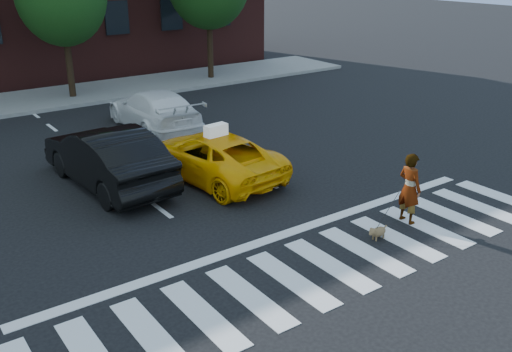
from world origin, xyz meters
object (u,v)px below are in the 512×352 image
(taxi, at_px, (213,156))
(dog, at_px, (377,232))
(woman, at_px, (410,188))
(black_sedan, at_px, (107,157))
(white_suv, at_px, (154,110))

(taxi, height_order, dog, taxi)
(woman, distance_m, dog, 1.43)
(woman, relative_size, dog, 3.12)
(taxi, height_order, black_sedan, black_sedan)
(black_sedan, distance_m, white_suv, 5.34)
(woman, bearing_deg, white_suv, 9.49)
(black_sedan, distance_m, dog, 7.45)
(black_sedan, height_order, dog, black_sedan)
(black_sedan, bearing_deg, taxi, 152.30)
(black_sedan, bearing_deg, dog, 115.34)
(black_sedan, xyz_separation_m, white_suv, (3.40, 4.12, -0.10))
(taxi, xyz_separation_m, black_sedan, (-2.61, 1.16, 0.17))
(black_sedan, xyz_separation_m, dog, (3.61, -6.49, -0.63))
(black_sedan, bearing_deg, woman, 123.99)
(black_sedan, bearing_deg, white_suv, -133.27)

